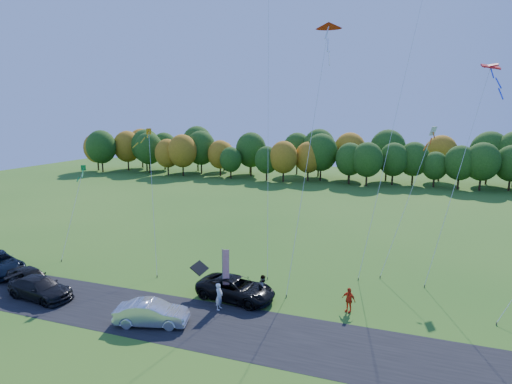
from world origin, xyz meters
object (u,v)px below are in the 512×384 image
(black_suv, at_px, (236,288))
(feather_flag, at_px, (225,268))
(silver_sedan, at_px, (152,313))
(person_east, at_px, (349,300))

(black_suv, height_order, feather_flag, feather_flag)
(black_suv, bearing_deg, feather_flag, 122.74)
(silver_sedan, relative_size, person_east, 2.68)
(person_east, xyz_separation_m, feather_flag, (-8.85, -0.98, 1.53))
(feather_flag, bearing_deg, silver_sedan, -122.68)
(silver_sedan, xyz_separation_m, person_east, (11.98, 5.87, 0.10))
(black_suv, distance_m, silver_sedan, 6.48)
(black_suv, relative_size, silver_sedan, 1.25)
(black_suv, xyz_separation_m, feather_flag, (-0.71, -0.33, 1.59))
(black_suv, relative_size, feather_flag, 1.50)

